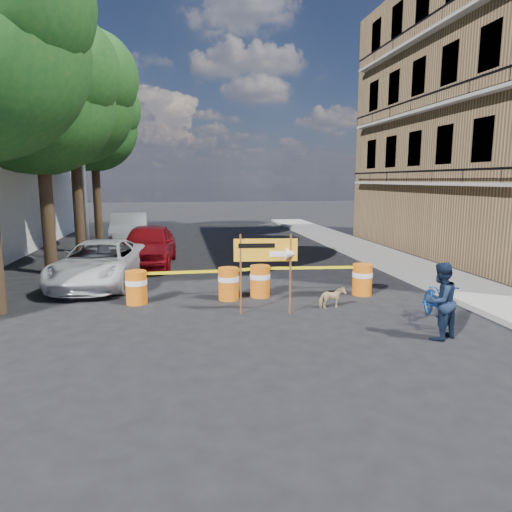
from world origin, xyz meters
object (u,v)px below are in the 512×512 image
object	(u,v)px
barrel_far_left	(136,287)
detour_sign	(274,256)
pedestrian	(440,301)
sedan_silver	(129,229)
barrel_mid_right	(260,280)
suv_white	(100,263)
dog	(332,298)
barrel_mid_left	(228,283)
barrel_far_right	(362,279)
bicycle	(437,284)
sedan_red	(148,245)

from	to	relation	value
barrel_far_left	detour_sign	distance (m)	3.91
barrel_far_left	pedestrian	bearing A→B (deg)	-30.83
sedan_silver	detour_sign	bearing A→B (deg)	-74.68
barrel_far_left	sedan_silver	world-z (taller)	sedan_silver
barrel_far_left	barrel_mid_right	bearing A→B (deg)	3.36
detour_sign	suv_white	xyz separation A→B (m)	(-4.80, 4.11, -0.78)
dog	barrel_mid_left	bearing A→B (deg)	54.75
barrel_far_left	barrel_mid_right	distance (m)	3.41
barrel_mid_left	barrel_far_left	bearing A→B (deg)	-179.32
barrel_far_right	dog	bearing A→B (deg)	-137.11
bicycle	dog	xyz separation A→B (m)	(-2.01, 1.51, -0.64)
barrel_mid_left	bicycle	bearing A→B (deg)	-32.01
pedestrian	sedan_silver	size ratio (longest dim) A/B	0.32
pedestrian	barrel_mid_right	bearing A→B (deg)	-77.30
dog	sedan_silver	xyz separation A→B (m)	(-6.38, 12.71, 0.55)
barrel_far_left	barrel_far_right	distance (m)	6.36
detour_sign	sedan_red	distance (m)	7.98
detour_sign	suv_white	world-z (taller)	detour_sign
barrel_far_right	pedestrian	world-z (taller)	pedestrian
barrel_mid_right	pedestrian	bearing A→B (deg)	-52.89
detour_sign	bicycle	size ratio (longest dim) A/B	1.08
pedestrian	suv_white	world-z (taller)	pedestrian
pedestrian	sedan_red	size ratio (longest dim) A/B	0.34
pedestrian	suv_white	distance (m)	10.14
sedan_silver	barrel_mid_left	bearing A→B (deg)	-76.43
barrel_far_right	sedan_silver	world-z (taller)	sedan_silver
bicycle	sedan_silver	bearing A→B (deg)	135.86
barrel_mid_right	pedestrian	xyz separation A→B (m)	(3.08, -4.07, 0.34)
barrel_far_left	barrel_far_right	size ratio (longest dim) A/B	1.00
barrel_mid_right	barrel_far_right	bearing A→B (deg)	-5.32
detour_sign	dog	xyz separation A→B (m)	(1.58, 0.23, -1.19)
barrel_far_left	barrel_far_right	world-z (taller)	same
dog	sedan_red	bearing A→B (deg)	28.60
barrel_far_left	barrel_far_right	xyz separation A→B (m)	(6.36, -0.08, 0.00)
barrel_far_left	pedestrian	size ratio (longest dim) A/B	0.55
dog	sedan_silver	bearing A→B (deg)	19.03
barrel_mid_right	detour_sign	world-z (taller)	detour_sign
barrel_far_right	bicycle	world-z (taller)	bicycle
barrel_mid_left	detour_sign	xyz separation A→B (m)	(0.97, -1.56, 1.00)
barrel_mid_right	detour_sign	size ratio (longest dim) A/B	0.45
barrel_far_left	pedestrian	xyz separation A→B (m)	(6.49, -3.87, 0.34)
barrel_far_right	bicycle	xyz separation A→B (m)	(0.68, -2.75, 0.45)
barrel_mid_left	barrel_mid_right	distance (m)	0.94
barrel_mid_right	dog	size ratio (longest dim) A/B	1.35
barrel_far_left	sedan_red	size ratio (longest dim) A/B	0.19
barrel_mid_right	sedan_silver	bearing A→B (deg)	112.98
barrel_far_left	dog	bearing A→B (deg)	-14.53
barrel_mid_left	sedan_silver	size ratio (longest dim) A/B	0.18
dog	sedan_red	world-z (taller)	sedan_red
sedan_red	barrel_far_left	bearing A→B (deg)	-86.05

